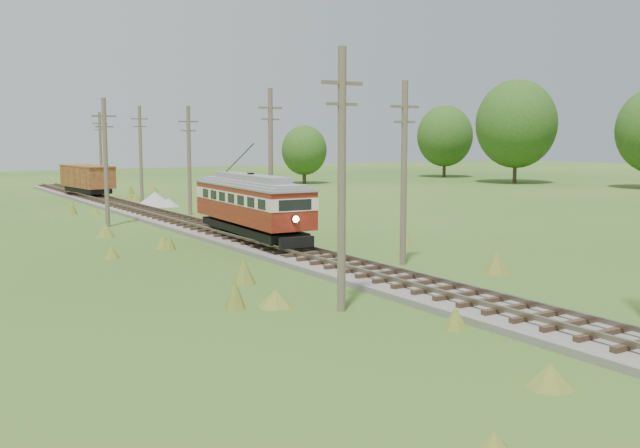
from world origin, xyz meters
TOP-DOWN VIEW (x-y plane):
  - railbed_main at (0.00, 34.00)m, footprint 3.60×96.00m
  - streetcar at (-0.00, 27.35)m, footprint 3.27×11.32m
  - gondola at (0.00, 63.24)m, footprint 3.55×8.43m
  - gravel_pile at (3.18, 52.16)m, footprint 3.47×3.68m
  - utility_pole_r_2 at (3.30, 18.00)m, footprint 1.60×0.30m
  - utility_pole_r_3 at (3.20, 31.00)m, footprint 1.60×0.30m
  - utility_pole_r_4 at (3.00, 44.00)m, footprint 1.60×0.30m
  - utility_pole_r_5 at (3.40, 57.00)m, footprint 1.60×0.30m
  - utility_pole_r_6 at (3.20, 70.00)m, footprint 1.60×0.30m
  - utility_pole_l_a at (-4.20, 12.00)m, footprint 1.60×0.30m
  - utility_pole_l_b at (-4.50, 40.00)m, footprint 1.60×0.30m
  - tree_right_4 at (54.00, 58.00)m, footprint 10.50×10.50m
  - tree_right_5 at (56.00, 74.00)m, footprint 8.40×8.40m
  - tree_mid_b at (30.00, 72.00)m, footprint 5.88×5.88m

SIDE VIEW (x-z plane):
  - railbed_main at x=0.00m, z-range -0.09..0.48m
  - gravel_pile at x=3.18m, z-range -0.04..1.22m
  - gondola at x=0.00m, z-range 0.67..3.39m
  - streetcar at x=0.00m, z-range -0.13..5.00m
  - utility_pole_r_4 at x=3.00m, z-range 0.12..8.52m
  - tree_mid_b at x=30.00m, z-range 0.54..8.12m
  - utility_pole_r_2 at x=3.30m, z-range 0.12..8.72m
  - utility_pole_l_b at x=-4.50m, z-range 0.12..8.72m
  - utility_pole_r_6 at x=3.20m, z-range 0.12..8.82m
  - utility_pole_r_5 at x=3.40m, z-range 0.13..9.03m
  - utility_pole_r_3 at x=3.20m, z-range 0.13..9.13m
  - utility_pole_l_a at x=-4.20m, z-range 0.13..9.13m
  - tree_right_5 at x=56.00m, z-range 0.78..11.60m
  - tree_right_4 at x=54.00m, z-range 0.98..14.51m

